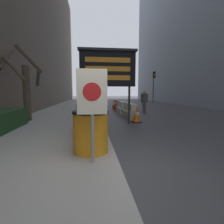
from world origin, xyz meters
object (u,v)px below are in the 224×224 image
jersey_barrier_white (122,108)px  jersey_barrier_red_striped (117,106)px  traffic_cone_mid (118,108)px  traffic_light_near_curb (101,78)px  barrel_drum_middle (91,123)px  warning_sign (92,99)px  traffic_cone_far (137,115)px  jersey_barrier_cream (130,112)px  traffic_light_far_side (154,80)px  pedestrian_worker (144,100)px  message_board (108,69)px  barrel_drum_back (88,118)px  traffic_cone_near (118,104)px  barrel_drum_foreground (91,131)px

jersey_barrier_white → jersey_barrier_red_striped: size_ratio=1.02×
traffic_cone_mid → traffic_light_near_curb: (-0.83, 7.44, 2.79)m
traffic_light_near_curb → barrel_drum_middle: bearing=-94.5°
warning_sign → traffic_cone_far: (2.22, 5.06, -0.98)m
jersey_barrier_cream → traffic_light_near_curb: traffic_light_near_curb is taller
traffic_light_far_side → traffic_cone_mid: bearing=-123.6°
pedestrian_worker → message_board: bearing=39.9°
barrel_drum_back → jersey_barrier_cream: (2.31, 3.80, -0.23)m
traffic_cone_near → traffic_cone_far: traffic_cone_far is taller
barrel_drum_middle → traffic_light_far_side: size_ratio=0.23×
jersey_barrier_white → traffic_light_far_side: size_ratio=0.46×
barrel_drum_back → message_board: message_board is taller
barrel_drum_foreground → barrel_drum_back: size_ratio=1.00×
traffic_cone_far → message_board: bearing=-166.2°
warning_sign → traffic_cone_mid: size_ratio=3.08×
barrel_drum_middle → pedestrian_worker: 8.08m
traffic_cone_mid → warning_sign: bearing=-101.6°
message_board → traffic_light_far_side: traffic_light_far_side is taller
barrel_drum_foreground → jersey_barrier_red_striped: bearing=78.3°
jersey_barrier_white → warning_sign: bearing=-103.6°
traffic_cone_mid → barrel_drum_back: bearing=-106.7°
warning_sign → jersey_barrier_cream: warning_sign is taller
message_board → jersey_barrier_cream: size_ratio=1.62×
message_board → traffic_light_near_curb: bearing=88.0°
jersey_barrier_white → jersey_barrier_cream: bearing=-90.0°
warning_sign → barrel_drum_back: bearing=92.6°
traffic_cone_mid → traffic_light_near_curb: bearing=96.4°
traffic_light_near_curb → barrel_drum_foreground: bearing=-94.2°
jersey_barrier_cream → traffic_light_near_curb: 11.20m
jersey_barrier_cream → jersey_barrier_white: bearing=90.0°
traffic_cone_mid → traffic_cone_far: traffic_cone_far is taller
traffic_cone_mid → pedestrian_worker: bearing=-32.8°
warning_sign → message_board: bearing=80.9°
barrel_drum_middle → barrel_drum_back: size_ratio=1.00×
jersey_barrier_white → message_board: bearing=-108.4°
traffic_light_near_curb → jersey_barrier_cream: bearing=-84.8°
jersey_barrier_red_striped → traffic_light_near_curb: 6.64m
jersey_barrier_red_striped → traffic_light_near_curb: size_ratio=0.45×
jersey_barrier_white → traffic_light_near_curb: 8.80m
traffic_cone_near → traffic_light_far_side: traffic_light_far_side is taller
barrel_drum_middle → traffic_light_far_side: bearing=64.7°
barrel_drum_foreground → warning_sign: size_ratio=0.53×
traffic_cone_mid → traffic_cone_far: size_ratio=0.73×
traffic_cone_far → traffic_light_near_curb: size_ratio=0.19×
barrel_drum_foreground → traffic_cone_mid: barrel_drum_foreground is taller
barrel_drum_foreground → traffic_light_near_curb: 16.93m
barrel_drum_back → warning_sign: warning_sign is taller
traffic_cone_far → traffic_light_far_side: bearing=66.9°
barrel_drum_middle → traffic_cone_mid: (2.07, 8.23, -0.33)m
jersey_barrier_white → jersey_barrier_red_striped: bearing=90.0°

